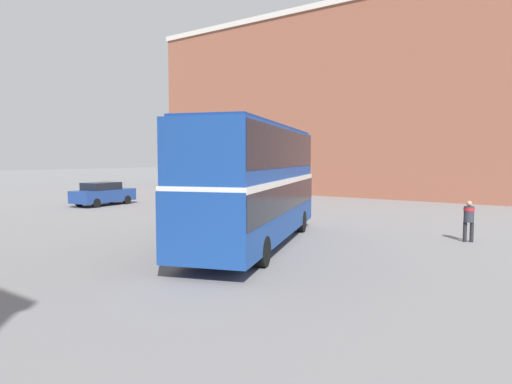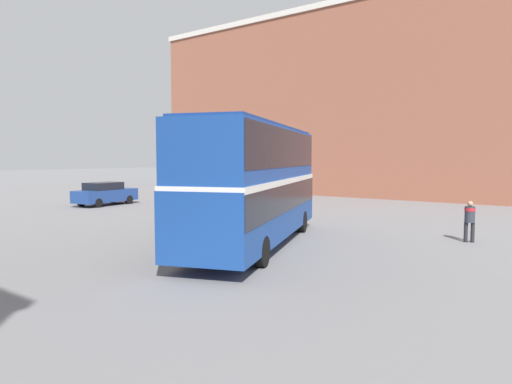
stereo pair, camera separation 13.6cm
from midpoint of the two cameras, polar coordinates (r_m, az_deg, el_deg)
ground_plane at (r=17.91m, az=-0.80°, el=-6.52°), size 240.00×240.00×0.00m
building_row_right at (r=46.24m, az=9.84°, el=10.49°), size 10.69×36.53×16.84m
double_decker_bus at (r=17.39m, az=-0.22°, el=1.82°), size 11.36×6.37×4.57m
pedestrian_foreground at (r=20.06m, az=24.88°, el=-2.83°), size 0.52×0.52×1.65m
parked_car_kerb_near at (r=34.24m, az=-18.68°, el=-0.20°), size 4.80×2.42×1.64m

